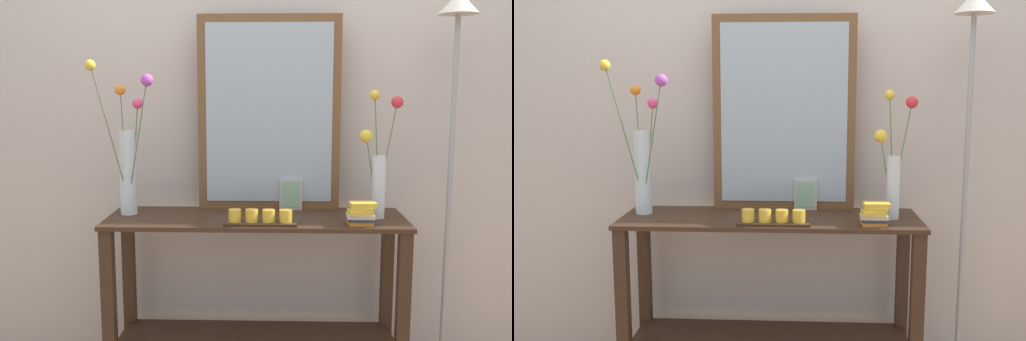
{
  "view_description": "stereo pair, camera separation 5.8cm",
  "coord_description": "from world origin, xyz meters",
  "views": [
    {
      "loc": [
        0.08,
        -2.53,
        1.44
      ],
      "look_at": [
        0.0,
        0.0,
        1.07
      ],
      "focal_mm": 39.24,
      "sensor_mm": 36.0,
      "label": 1
    },
    {
      "loc": [
        0.13,
        -2.53,
        1.44
      ],
      "look_at": [
        0.0,
        0.0,
        1.07
      ],
      "focal_mm": 39.24,
      "sensor_mm": 36.0,
      "label": 2
    }
  ],
  "objects": [
    {
      "name": "wall_back",
      "position": [
        0.0,
        0.34,
        1.35
      ],
      "size": [
        6.4,
        0.08,
        2.7
      ],
      "primitive_type": "cube",
      "color": "beige",
      "rests_on": "ground"
    },
    {
      "name": "book_stack",
      "position": [
        0.46,
        -0.15,
        0.9
      ],
      "size": [
        0.13,
        0.1,
        0.1
      ],
      "color": "orange",
      "rests_on": "console_table"
    },
    {
      "name": "candle_tray",
      "position": [
        0.02,
        -0.15,
        0.88
      ],
      "size": [
        0.32,
        0.09,
        0.07
      ],
      "color": "#382316",
      "rests_on": "console_table"
    },
    {
      "name": "picture_frame_small",
      "position": [
        0.17,
        0.16,
        0.92
      ],
      "size": [
        0.11,
        0.01,
        0.15
      ],
      "color": "#B7B2AD",
      "rests_on": "console_table"
    },
    {
      "name": "floor_lamp",
      "position": [
        0.9,
        0.07,
        1.26
      ],
      "size": [
        0.24,
        0.24,
        1.87
      ],
      "color": "#9E9EA3",
      "rests_on": "ground"
    },
    {
      "name": "tall_vase_left",
      "position": [
        -0.6,
        0.03,
        1.12
      ],
      "size": [
        0.29,
        0.22,
        0.71
      ],
      "color": "silver",
      "rests_on": "console_table"
    },
    {
      "name": "console_table",
      "position": [
        0.0,
        0.0,
        0.53
      ],
      "size": [
        1.38,
        0.43,
        0.85
      ],
      "color": "#382316",
      "rests_on": "ground"
    },
    {
      "name": "mirror_leaning",
      "position": [
        0.06,
        0.18,
        1.32
      ],
      "size": [
        0.69,
        0.03,
        0.94
      ],
      "color": "brown",
      "rests_on": "console_table"
    },
    {
      "name": "vase_right",
      "position": [
        0.56,
        0.0,
        1.09
      ],
      "size": [
        0.19,
        0.12,
        0.58
      ],
      "color": "silver",
      "rests_on": "console_table"
    }
  ]
}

